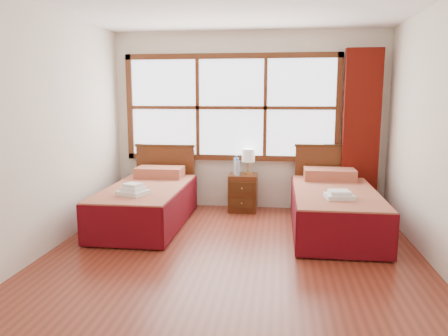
# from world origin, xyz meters

# --- Properties ---
(floor) EXTENTS (4.50, 4.50, 0.00)m
(floor) POSITION_xyz_m (0.00, 0.00, 0.00)
(floor) COLOR maroon
(floor) RESTS_ON ground
(wall_back) EXTENTS (4.00, 0.00, 4.00)m
(wall_back) POSITION_xyz_m (0.00, 2.25, 1.30)
(wall_back) COLOR silver
(wall_back) RESTS_ON floor
(wall_left) EXTENTS (0.00, 4.50, 4.50)m
(wall_left) POSITION_xyz_m (-2.00, 0.00, 1.30)
(wall_left) COLOR silver
(wall_left) RESTS_ON floor
(wall_right) EXTENTS (0.00, 4.50, 4.50)m
(wall_right) POSITION_xyz_m (2.00, 0.00, 1.30)
(wall_right) COLOR silver
(wall_right) RESTS_ON floor
(window) EXTENTS (3.16, 0.06, 1.56)m
(window) POSITION_xyz_m (-0.25, 2.21, 1.50)
(window) COLOR white
(window) RESTS_ON wall_back
(curtain) EXTENTS (0.50, 0.16, 2.30)m
(curtain) POSITION_xyz_m (1.60, 2.11, 1.17)
(curtain) COLOR #5B1009
(curtain) RESTS_ON wall_back
(bed_left) EXTENTS (0.99, 2.01, 0.95)m
(bed_left) POSITION_xyz_m (-1.24, 1.20, 0.29)
(bed_left) COLOR #3D220C
(bed_left) RESTS_ON floor
(bed_right) EXTENTS (1.02, 2.04, 0.99)m
(bed_right) POSITION_xyz_m (1.16, 1.20, 0.30)
(bed_right) COLOR #3D220C
(bed_right) RESTS_ON floor
(nightstand) EXTENTS (0.41, 0.41, 0.54)m
(nightstand) POSITION_xyz_m (-0.05, 1.99, 0.27)
(nightstand) COLOR #532812
(nightstand) RESTS_ON floor
(towels_left) EXTENTS (0.40, 0.38, 0.13)m
(towels_left) POSITION_xyz_m (-1.26, 0.68, 0.56)
(towels_left) COLOR white
(towels_left) RESTS_ON bed_left
(towels_right) EXTENTS (0.34, 0.31, 0.09)m
(towels_right) POSITION_xyz_m (1.15, 0.72, 0.57)
(towels_right) COLOR white
(towels_right) RESTS_ON bed_right
(lamp) EXTENTS (0.19, 0.19, 0.37)m
(lamp) POSITION_xyz_m (0.02, 2.05, 0.80)
(lamp) COLOR gold
(lamp) RESTS_ON nightstand
(bottle_near) EXTENTS (0.07, 0.07, 0.28)m
(bottle_near) POSITION_xyz_m (-0.15, 1.99, 0.67)
(bottle_near) COLOR #ADC6DE
(bottle_near) RESTS_ON nightstand
(bottle_far) EXTENTS (0.07, 0.07, 0.25)m
(bottle_far) POSITION_xyz_m (-0.12, 1.89, 0.66)
(bottle_far) COLOR #ADC6DE
(bottle_far) RESTS_ON nightstand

